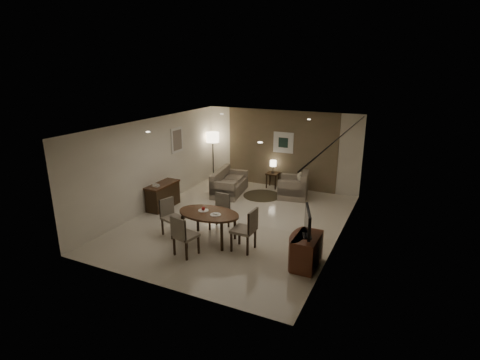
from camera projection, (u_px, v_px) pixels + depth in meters
The scene contains 31 objects.
room_shell at pixel (243, 171), 10.33m from camera, with size 5.50×7.00×2.70m.
taupe_accent at pixel (281, 149), 12.99m from camera, with size 3.96×0.03×2.70m, color #766049.
curtain_wall at pixel (338, 190), 8.90m from camera, with size 0.08×6.70×2.58m, color #BBAF92, non-canonical shape.
curtain_rod at pixel (342, 135), 8.50m from camera, with size 0.03×0.03×6.80m, color black.
art_back_frame at pixel (283, 143), 12.86m from camera, with size 0.72×0.03×0.72m, color silver.
art_back_canvas at pixel (283, 143), 12.84m from camera, with size 0.34×0.01×0.34m, color #1A2E25.
art_left_frame at pixel (177, 140), 11.99m from camera, with size 0.03×0.60×0.80m, color silver.
art_left_canvas at pixel (177, 140), 11.99m from camera, with size 0.01×0.46×0.64m, color gray.
downlight_nl at pixel (148, 132), 8.62m from camera, with size 0.10×0.10×0.01m, color white.
downlight_nr at pixel (260, 142), 7.47m from camera, with size 0.10×0.10×0.01m, color white.
downlight_fl at pixel (222, 114), 11.72m from camera, with size 0.10×0.10×0.01m, color white.
downlight_fr at pixel (309, 119), 10.57m from camera, with size 0.10×0.10×0.01m, color white.
console_desk at pixel (163, 196), 11.30m from camera, with size 0.48×1.20×0.75m, color #432615, non-canonical shape.
telephone at pixel (156, 185), 10.92m from camera, with size 0.20×0.14×0.09m, color white, non-canonical shape.
tv_cabinet at pixel (307, 251), 8.01m from camera, with size 0.48×0.90×0.70m, color brown, non-canonical shape.
flat_tv at pixel (308, 222), 7.81m from camera, with size 0.06×0.88×0.60m, color black, non-canonical shape.
dining_table at pixel (209, 227), 9.18m from camera, with size 1.57×0.98×0.73m, color #432615, non-canonical shape.
chair_near at pixel (186, 235), 8.45m from camera, with size 0.47×0.47×0.97m, color gray, non-canonical shape.
chair_far at pixel (219, 212), 9.81m from camera, with size 0.45×0.45×0.93m, color gray, non-canonical shape.
chair_left at pixel (172, 218), 9.46m from camera, with size 0.45×0.45×0.93m, color gray, non-canonical shape.
chair_right at pixel (243, 229), 8.66m from camera, with size 0.50×0.50×1.04m, color gray, non-canonical shape.
plate_a at pixel (203, 210), 9.18m from camera, with size 0.26×0.26×0.02m, color white.
plate_b at pixel (216, 215), 8.93m from camera, with size 0.26×0.26×0.02m, color white.
fruit_apple at pixel (203, 208), 9.17m from camera, with size 0.09×0.09×0.09m, color #AA1913.
napkin at pixel (216, 214), 8.92m from camera, with size 0.12×0.08×0.03m, color white.
round_rug at pixel (262, 196), 12.41m from camera, with size 1.23×1.23×0.01m, color #3A3120.
sofa at pixel (230, 182), 12.56m from camera, with size 0.84×1.68×0.79m, color gray, non-canonical shape.
armchair at pixel (293, 185), 12.17m from camera, with size 0.95×0.90×0.85m, color gray, non-canonical shape.
side_table at pixel (273, 180), 13.18m from camera, with size 0.42×0.42×0.53m, color black, non-canonical shape.
table_lamp at pixel (273, 166), 13.03m from camera, with size 0.22×0.22×0.50m, color #FFEAC1, non-canonical shape.
floor_lamp at pixel (213, 157), 13.78m from camera, with size 0.46×0.46×1.82m, color #FFE5B7, non-canonical shape.
Camera 1 is at (4.20, -8.61, 4.18)m, focal length 28.00 mm.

